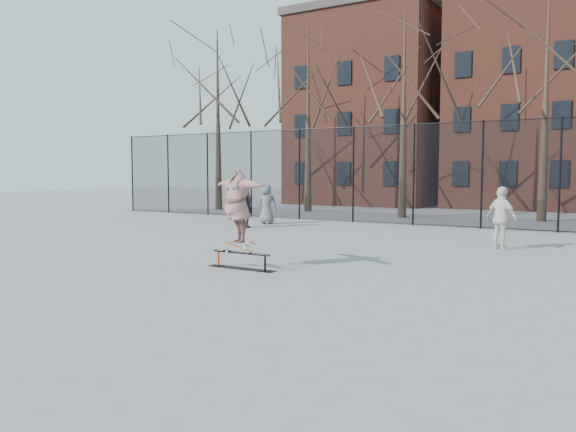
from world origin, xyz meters
The scene contains 10 objects.
ground centered at (0.00, 0.00, 0.00)m, with size 100.00×100.00×0.00m, color slate.
skate_rail centered at (-1.31, 1.40, 0.15)m, with size 1.69×0.26×0.37m.
skateboard centered at (-1.40, 1.40, 0.42)m, with size 0.78×0.19×0.09m, color olive, non-canonical shape.
skater centered at (-1.40, 1.40, 1.28)m, with size 2.00×0.54×1.63m, color #493A93.
bystander_grey centered at (-6.63, 10.46, 0.80)m, with size 0.79×0.51×1.61m, color #5A5A5E.
bystander_black centered at (-6.53, 8.80, 0.94)m, with size 0.69×0.45×1.88m, color black.
bystander_white centered at (2.93, 7.57, 0.86)m, with size 1.01×0.42×1.72m, color silver.
fence centered at (-0.01, 13.00, 2.05)m, with size 34.03×0.07×4.00m.
tree_row centered at (-0.25, 17.15, 7.36)m, with size 33.66×7.46×10.67m.
rowhouses centered at (0.72, 26.00, 6.06)m, with size 29.00×7.00×13.00m.
Camera 1 is at (5.88, -8.42, 2.12)m, focal length 35.00 mm.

